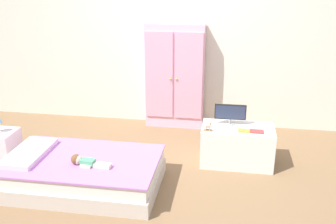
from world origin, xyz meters
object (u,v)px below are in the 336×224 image
(book_red, at_px, (257,131))
(bed, at_px, (83,173))
(nightstand, at_px, (2,149))
(book_orange, at_px, (244,131))
(tv_monitor, at_px, (230,113))
(doll, at_px, (83,161))
(tv_stand, at_px, (237,145))
(wardrobe, at_px, (175,76))
(rocking_horse_toy, at_px, (209,127))

(book_red, bearing_deg, bed, -159.08)
(nightstand, distance_m, book_orange, 2.56)
(tv_monitor, distance_m, book_orange, 0.26)
(doll, xyz_separation_m, tv_monitor, (1.32, 0.91, 0.22))
(tv_stand, height_order, book_orange, book_orange)
(wardrobe, relative_size, book_orange, 11.36)
(bed, xyz_separation_m, wardrobe, (0.64, 1.70, 0.54))
(tv_monitor, bearing_deg, wardrobe, 129.05)
(bed, distance_m, doll, 0.22)
(tv_stand, distance_m, book_orange, 0.24)
(doll, relative_size, tv_stand, 0.52)
(bed, height_order, tv_monitor, tv_monitor)
(book_red, bearing_deg, tv_monitor, 148.70)
(doll, height_order, book_red, book_red)
(wardrobe, relative_size, rocking_horse_toy, 13.32)
(wardrobe, bearing_deg, doll, -107.93)
(rocking_horse_toy, distance_m, book_red, 0.50)
(nightstand, bearing_deg, bed, -13.98)
(bed, distance_m, tv_stand, 1.64)
(bed, height_order, book_red, book_red)
(nightstand, relative_size, tv_monitor, 1.21)
(nightstand, bearing_deg, tv_stand, 11.07)
(book_orange, relative_size, book_red, 0.87)
(nightstand, height_order, rocking_horse_toy, rocking_horse_toy)
(wardrobe, distance_m, book_red, 1.49)
(tv_monitor, bearing_deg, bed, -149.75)
(bed, xyz_separation_m, tv_stand, (1.47, 0.73, 0.06))
(doll, relative_size, book_orange, 3.27)
(tv_monitor, xyz_separation_m, rocking_horse_toy, (-0.21, -0.22, -0.09))
(wardrobe, height_order, book_red, wardrobe)
(nightstand, bearing_deg, wardrobe, 41.59)
(tv_stand, xyz_separation_m, tv_monitor, (-0.09, 0.07, 0.34))
(bed, xyz_separation_m, rocking_horse_toy, (1.16, 0.58, 0.32))
(nightstand, xyz_separation_m, book_orange, (2.52, 0.38, 0.22))
(doll, xyz_separation_m, wardrobe, (0.59, 1.81, 0.35))
(rocking_horse_toy, height_order, book_red, rocking_horse_toy)
(tv_stand, bearing_deg, book_red, -27.10)
(bed, distance_m, book_red, 1.79)
(doll, distance_m, tv_monitor, 1.62)
(bed, height_order, rocking_horse_toy, rocking_horse_toy)
(rocking_horse_toy, xyz_separation_m, book_orange, (0.36, 0.05, -0.04))
(wardrobe, distance_m, tv_stand, 1.36)
(rocking_horse_toy, bearing_deg, wardrobe, 114.78)
(book_orange, height_order, book_red, same)
(tv_stand, bearing_deg, tv_monitor, 141.00)
(tv_stand, relative_size, book_red, 5.54)
(bed, distance_m, book_orange, 1.67)
(wardrobe, distance_m, tv_monitor, 1.17)
(tv_stand, xyz_separation_m, book_red, (0.19, -0.10, 0.22))
(tv_stand, height_order, book_red, book_red)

